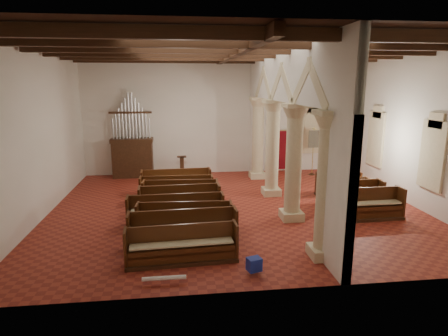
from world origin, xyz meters
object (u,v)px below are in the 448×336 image
Objects in this scene: pipe_organ at (132,151)px; processional_banner at (313,159)px; lectern at (182,167)px; aisle_pew_0 at (371,208)px; nave_pew_0 at (182,250)px.

pipe_organ is 1.73× the size of processional_banner.
processional_banner is (6.83, -0.51, 0.35)m from lectern.
processional_banner reaches higher than aisle_pew_0.
aisle_pew_0 is (9.13, -7.27, -1.00)m from pipe_organ.
pipe_organ is at bearing 173.53° from processional_banner.
lectern is 9.72m from aisle_pew_0.
lectern is 0.37× the size of nave_pew_0.
pipe_organ is 3.91× the size of lectern.
lectern is at bearing 173.42° from processional_banner.
pipe_organ reaches higher than processional_banner.
nave_pew_0 is 7.20m from aisle_pew_0.
lectern is (2.49, -0.17, -0.91)m from pipe_organ.
lectern reaches higher than aisle_pew_0.
aisle_pew_0 is at bearing -44.53° from lectern.
pipe_organ is 10.17m from nave_pew_0.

